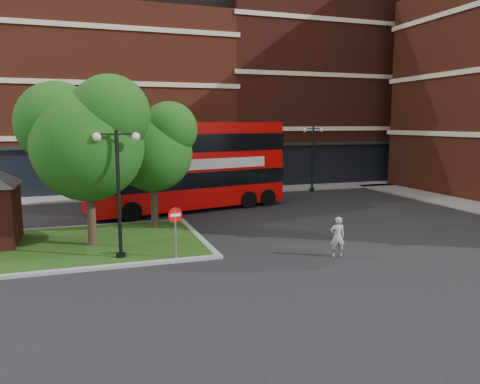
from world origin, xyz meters
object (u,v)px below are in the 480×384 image
object	(u,v)px
car_white	(239,183)
bus	(189,160)
car_silver	(175,187)
woman	(337,237)

from	to	relation	value
car_white	bus	bearing A→B (deg)	144.39
bus	car_silver	bearing A→B (deg)	74.04
woman	car_silver	xyz separation A→B (m)	(-3.16, 17.90, -0.19)
bus	car_white	bearing A→B (deg)	35.68
woman	car_silver	bearing A→B (deg)	-67.44
woman	car_silver	world-z (taller)	woman
car_silver	bus	bearing A→B (deg)	172.42
woman	car_white	bearing A→B (deg)	-83.17
woman	bus	bearing A→B (deg)	-61.50
woman	car_silver	size ratio (longest dim) A/B	0.45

